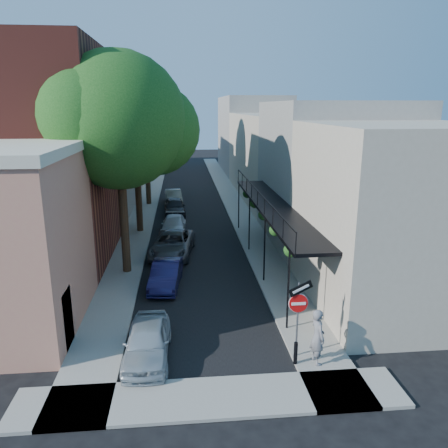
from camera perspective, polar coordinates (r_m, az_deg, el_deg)
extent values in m
plane|color=black|center=(15.22, -1.92, -19.71)|extent=(160.00, 160.00, 0.00)
cube|color=black|center=(43.37, -4.48, 3.48)|extent=(6.00, 64.00, 0.01)
cube|color=gray|center=(43.47, -9.76, 3.41)|extent=(2.00, 64.00, 0.12)
cube|color=gray|center=(43.61, 0.79, 3.66)|extent=(2.00, 64.00, 0.12)
cube|color=gray|center=(14.38, -1.65, -21.78)|extent=(12.00, 2.00, 0.12)
cube|color=beige|center=(17.30, -19.83, -11.52)|extent=(0.10, 1.20, 2.20)
cube|color=maroon|center=(28.19, -24.99, 8.22)|extent=(10.00, 12.00, 12.00)
cube|color=gray|center=(26.84, -15.14, 13.11)|extent=(0.06, 7.00, 4.00)
cube|color=gray|center=(39.58, -17.76, 8.29)|extent=(8.00, 12.00, 9.00)
cube|color=#BAAE9A|center=(53.26, -14.72, 10.62)|extent=(8.00, 16.00, 10.00)
cube|color=tan|center=(67.16, -12.83, 10.70)|extent=(8.00, 12.00, 8.00)
cube|color=#BAAE9A|center=(20.98, 22.27, 1.03)|extent=(8.00, 9.00, 8.00)
cube|color=gray|center=(29.45, 13.90, 6.47)|extent=(8.00, 10.00, 9.00)
cube|color=#BAAE9A|center=(43.83, 7.40, 8.81)|extent=(8.00, 20.00, 8.00)
cube|color=gray|center=(61.37, 3.66, 11.59)|extent=(8.00, 16.00, 10.00)
cube|color=black|center=(23.59, 6.66, 2.28)|extent=(2.00, 16.00, 0.15)
cube|color=black|center=(23.23, 4.43, 4.35)|extent=(0.05, 16.00, 0.05)
cylinder|color=black|center=(17.41, 8.39, -8.34)|extent=(0.08, 0.08, 3.40)
cylinder|color=black|center=(31.51, 1.94, 2.46)|extent=(0.08, 0.08, 3.40)
sphere|color=#164413|center=(17.95, 8.72, -3.40)|extent=(0.60, 0.60, 0.60)
sphere|color=#164413|center=(23.58, 5.20, 1.19)|extent=(0.60, 0.60, 0.60)
sphere|color=#164413|center=(29.36, 3.05, 3.98)|extent=(0.60, 0.60, 0.60)
cylinder|color=#595B60|center=(15.78, 9.55, -12.42)|extent=(0.07, 0.07, 2.90)
cylinder|color=red|center=(15.44, 9.71, -10.18)|extent=(0.66, 0.04, 0.66)
cube|color=white|center=(15.41, 9.74, -10.23)|extent=(0.50, 0.02, 0.10)
cylinder|color=white|center=(15.46, 9.69, -10.15)|extent=(0.70, 0.02, 0.70)
cube|color=black|center=(15.22, 9.99, -8.31)|extent=(0.89, 0.15, 0.58)
cube|color=white|center=(15.19, 10.02, -8.36)|extent=(0.60, 0.10, 0.31)
cylinder|color=black|center=(15.78, 9.34, -16.29)|extent=(0.14, 0.14, 0.80)
cylinder|color=#2F1F13|center=(23.28, -12.99, 1.81)|extent=(0.44, 0.44, 7.00)
sphere|color=#164413|center=(22.70, -13.67, 12.99)|extent=(6.80, 6.80, 6.80)
sphere|color=#164413|center=(23.57, -9.07, 12.06)|extent=(4.76, 4.76, 4.76)
cylinder|color=#2F1F13|center=(31.13, -11.15, 4.55)|extent=(0.44, 0.44, 6.30)
sphere|color=#164413|center=(30.67, -11.54, 12.00)|extent=(6.00, 6.00, 6.00)
sphere|color=#164413|center=(31.49, -8.56, 11.29)|extent=(4.20, 4.20, 4.20)
cylinder|color=#2F1F13|center=(39.92, -10.00, 7.63)|extent=(0.44, 0.44, 7.35)
sphere|color=#164413|center=(39.60, -10.32, 14.42)|extent=(7.00, 7.00, 7.00)
sphere|color=#164413|center=(40.56, -7.63, 13.83)|extent=(4.90, 4.90, 4.90)
imported|color=#A5AFB7|center=(16.20, -9.98, -14.86)|extent=(1.65, 3.92, 1.33)
imported|color=#15133B|center=(21.97, -7.59, -6.57)|extent=(1.71, 3.95, 1.26)
imported|color=#4E4F55|center=(26.40, -6.75, -2.64)|extent=(2.99, 5.30, 1.40)
imported|color=silver|center=(31.08, -6.59, -0.13)|extent=(1.84, 4.14, 1.18)
imported|color=black|center=(36.30, -6.47, 2.27)|extent=(1.85, 4.19, 1.40)
imported|color=gray|center=(40.53, -6.59, 3.53)|extent=(1.76, 4.03, 1.29)
imported|color=slate|center=(15.68, 12.12, -14.17)|extent=(0.58, 0.79, 1.98)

